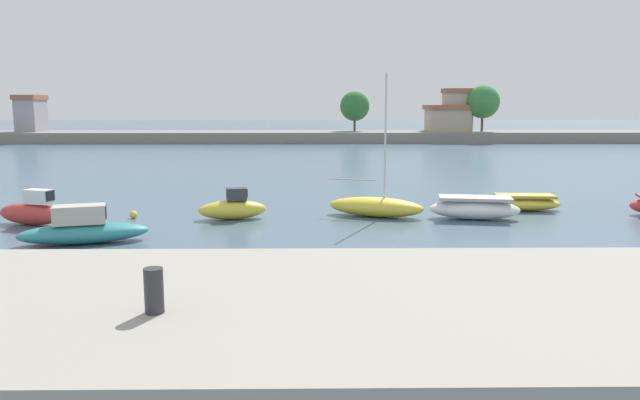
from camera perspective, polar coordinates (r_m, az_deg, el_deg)
The scene contains 11 objects.
ground_plane at distance 18.27m, azimuth -21.33°, elevation -9.96°, with size 400.00×400.00×0.00m, color #476075.
mooring_bollard at distance 9.56m, azimuth -15.35°, elevation -8.21°, with size 0.29×0.29×0.69m, color #2D2D33.
moored_boat_1 at distance 32.13m, azimuth -25.44°, elevation -1.00°, with size 3.73×2.05×1.73m.
moored_boat_2 at distance 27.10m, azimuth -21.36°, elevation -2.61°, with size 5.45×3.01×1.61m.
moored_boat_3 at distance 30.81m, azimuth -8.18°, elevation -0.75°, with size 3.59×1.93×1.58m.
moored_boat_4 at distance 31.33m, azimuth 5.26°, elevation -0.60°, with size 5.23×3.26×7.27m.
moored_boat_5 at distance 31.46m, azimuth 14.32°, elevation -0.76°, with size 4.69×2.40×1.14m.
moored_boat_6 at distance 34.87m, azimuth 18.66°, elevation -0.25°, with size 3.98×1.76×0.87m.
mooring_buoy_0 at distance 32.18m, azimuth -17.12°, elevation -1.32°, with size 0.38×0.38×0.38m, color yellow.
mooring_buoy_2 at distance 34.17m, azimuth 14.10°, elevation -0.61°, with size 0.37×0.37×0.37m, color yellow.
distant_shoreline at distance 92.91m, azimuth -2.68°, elevation 6.48°, with size 133.19×9.71×8.50m.
Camera 1 is at (6.34, -16.14, 5.76)m, focal length 34.05 mm.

